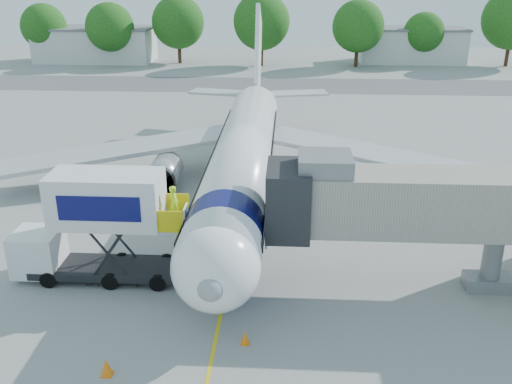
{
  "coord_description": "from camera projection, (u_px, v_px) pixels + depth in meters",
  "views": [
    {
      "loc": [
        2.8,
        -31.21,
        14.45
      ],
      "look_at": [
        1.19,
        -3.14,
        3.2
      ],
      "focal_mm": 40.0,
      "sensor_mm": 36.0,
      "label": 1
    }
  ],
  "objects": [
    {
      "name": "ground",
      "position": [
        239.0,
        221.0,
        34.45
      ],
      "size": [
        160.0,
        160.0,
        0.0
      ],
      "primitive_type": "plane",
      "color": "gray",
      "rests_on": "ground"
    },
    {
      "name": "guidance_line",
      "position": [
        239.0,
        221.0,
        34.45
      ],
      "size": [
        0.15,
        70.0,
        0.01
      ],
      "primitive_type": "cube",
      "color": "yellow",
      "rests_on": "ground"
    },
    {
      "name": "taxiway_strip",
      "position": [
        267.0,
        85.0,
        73.38
      ],
      "size": [
        120.0,
        10.0,
        0.01
      ],
      "primitive_type": "cube",
      "color": "#59595B",
      "rests_on": "ground"
    },
    {
      "name": "aircraft",
      "position": [
        244.0,
        154.0,
        37.17
      ],
      "size": [
        34.17,
        37.73,
        11.35
      ],
      "color": "white",
      "rests_on": "ground"
    },
    {
      "name": "jet_bridge",
      "position": [
        400.0,
        203.0,
        25.92
      ],
      "size": [
        13.9,
        3.2,
        6.6
      ],
      "color": "#A99E91",
      "rests_on": "ground"
    },
    {
      "name": "catering_hiloader",
      "position": [
        96.0,
        227.0,
        27.26
      ],
      "size": [
        8.5,
        2.44,
        5.5
      ],
      "color": "black",
      "rests_on": "ground"
    },
    {
      "name": "safety_cone_a",
      "position": [
        245.0,
        338.0,
        23.25
      ],
      "size": [
        0.38,
        0.38,
        0.6
      ],
      "color": "orange",
      "rests_on": "ground"
    },
    {
      "name": "safety_cone_b",
      "position": [
        107.0,
        367.0,
        21.45
      ],
      "size": [
        0.46,
        0.46,
        0.72
      ],
      "color": "orange",
      "rests_on": "ground"
    },
    {
      "name": "outbuilding_left",
      "position": [
        96.0,
        44.0,
        90.56
      ],
      "size": [
        18.4,
        8.4,
        5.3
      ],
      "color": "silver",
      "rests_on": "ground"
    },
    {
      "name": "outbuilding_right",
      "position": [
        411.0,
        45.0,
        89.76
      ],
      "size": [
        16.4,
        7.4,
        5.3
      ],
      "color": "silver",
      "rests_on": "ground"
    },
    {
      "name": "tree_a",
      "position": [
        44.0,
        27.0,
        88.75
      ],
      "size": [
        7.03,
        7.03,
        8.96
      ],
      "color": "#382314",
      "rests_on": "ground"
    },
    {
      "name": "tree_b",
      "position": [
        110.0,
        27.0,
        86.13
      ],
      "size": [
        7.27,
        7.27,
        9.27
      ],
      "color": "#382314",
      "rests_on": "ground"
    },
    {
      "name": "tree_c",
      "position": [
        178.0,
        22.0,
        87.44
      ],
      "size": [
        8.0,
        8.0,
        10.2
      ],
      "color": "#382314",
      "rests_on": "ground"
    },
    {
      "name": "tree_d",
      "position": [
        261.0,
        22.0,
        84.99
      ],
      "size": [
        8.42,
        8.42,
        10.74
      ],
      "color": "#382314",
      "rests_on": "ground"
    },
    {
      "name": "tree_e",
      "position": [
        358.0,
        26.0,
        84.31
      ],
      "size": [
        7.67,
        7.67,
        9.78
      ],
      "color": "#382314",
      "rests_on": "ground"
    },
    {
      "name": "tree_f",
      "position": [
        424.0,
        33.0,
        86.98
      ],
      "size": [
        6.15,
        6.15,
        7.84
      ],
      "color": "#382314",
      "rests_on": "ground"
    }
  ]
}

